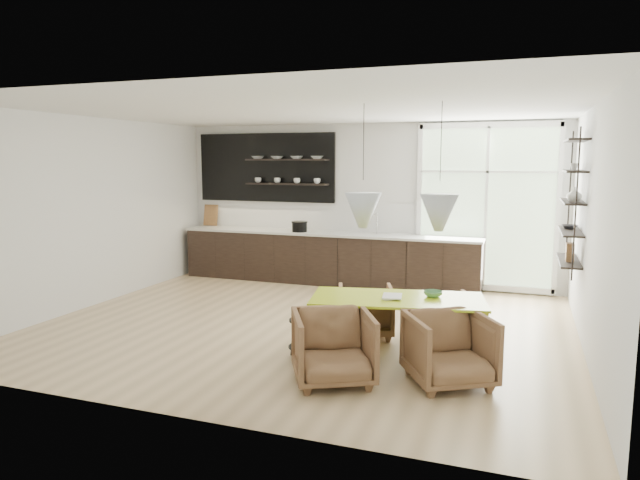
{
  "coord_description": "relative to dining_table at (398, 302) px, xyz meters",
  "views": [
    {
      "loc": [
        2.77,
        -7.05,
        2.25
      ],
      "look_at": [
        0.01,
        0.6,
        1.1
      ],
      "focal_mm": 32.0,
      "sensor_mm": 36.0,
      "label": 1
    }
  ],
  "objects": [
    {
      "name": "armchair_front_right",
      "position": [
        0.66,
        -0.58,
        -0.29
      ],
      "size": [
        1.07,
        1.08,
        0.73
      ],
      "primitive_type": "imported",
      "rotation": [
        0.0,
        0.0,
        0.53
      ],
      "color": "brown",
      "rests_on": "ground"
    },
    {
      "name": "armchair_front_left",
      "position": [
        -0.46,
        -0.93,
        -0.29
      ],
      "size": [
        1.07,
        1.08,
        0.73
      ],
      "primitive_type": "imported",
      "rotation": [
        0.0,
        0.0,
        0.48
      ],
      "color": "brown",
      "rests_on": "ground"
    },
    {
      "name": "kitchen_run",
      "position": [
        -2.16,
        3.54,
        -0.06
      ],
      "size": [
        5.54,
        0.69,
        2.75
      ],
      "color": "black",
      "rests_on": "ground"
    },
    {
      "name": "right_shelving",
      "position": [
        1.9,
        2.02,
        0.99
      ],
      "size": [
        0.26,
        1.22,
        1.9
      ],
      "color": "black",
      "rests_on": "ground"
    },
    {
      "name": "table_book",
      "position": [
        -0.16,
        -0.05,
        0.06
      ],
      "size": [
        0.26,
        0.32,
        0.03
      ],
      "primitive_type": "imported",
      "rotation": [
        0.0,
        0.0,
        0.17
      ],
      "color": "white",
      "rests_on": "dining_table"
    },
    {
      "name": "wire_stool",
      "position": [
        -1.01,
        -0.34,
        -0.37
      ],
      "size": [
        0.35,
        0.35,
        0.45
      ],
      "rotation": [
        0.0,
        0.0,
        -0.19
      ],
      "color": "black",
      "rests_on": "ground"
    },
    {
      "name": "armchair_back_left",
      "position": [
        -0.57,
        0.71,
        -0.34
      ],
      "size": [
        0.88,
        0.89,
        0.64
      ],
      "primitive_type": "imported",
      "rotation": [
        0.0,
        0.0,
        3.46
      ],
      "color": "brown",
      "rests_on": "ground"
    },
    {
      "name": "armchair_back_right",
      "position": [
        0.43,
        0.72,
        -0.34
      ],
      "size": [
        0.88,
        0.89,
        0.63
      ],
      "primitive_type": "imported",
      "rotation": [
        0.0,
        0.0,
        3.53
      ],
      "color": "brown",
      "rests_on": "ground"
    },
    {
      "name": "room",
      "position": [
        -0.88,
        1.95,
        0.8
      ],
      "size": [
        7.02,
        6.01,
        2.91
      ],
      "color": "#D7B687",
      "rests_on": "ground"
    },
    {
      "name": "dining_table",
      "position": [
        0.0,
        0.0,
        0.0
      ],
      "size": [
        2.06,
        1.22,
        0.71
      ],
      "rotation": [
        0.0,
        0.0,
        0.19
      ],
      "color": "#B7CF1C",
      "rests_on": "ground"
    },
    {
      "name": "table_bowl",
      "position": [
        0.37,
        0.18,
        0.08
      ],
      "size": [
        0.26,
        0.26,
        0.07
      ],
      "primitive_type": "imported",
      "rotation": [
        0.0,
        0.0,
        0.31
      ],
      "color": "#518958",
      "rests_on": "dining_table"
    }
  ]
}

